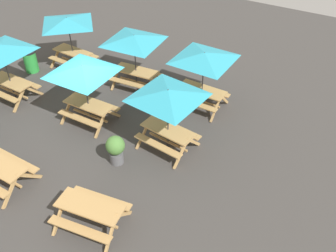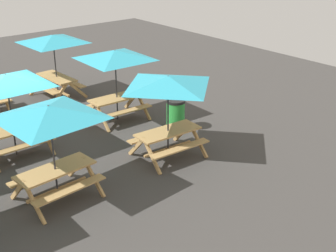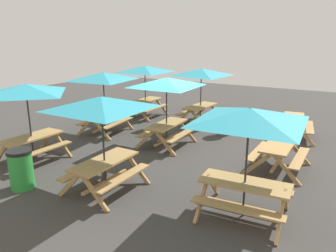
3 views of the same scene
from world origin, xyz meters
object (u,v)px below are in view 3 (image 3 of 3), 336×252
object	(u,v)px
picnic_table_4	(167,87)
picnic_table_5	(293,123)
picnic_table_2	(26,95)
picnic_table_6	(102,110)
picnic_table_1	(201,76)
picnic_table_3	(249,124)
picnic_table_8	(145,73)
potted_plant_0	(225,120)
trash_bin_green	(21,169)
picnic_table_7	(103,81)
picnic_table_0	(279,151)

from	to	relation	value
picnic_table_4	picnic_table_5	bearing A→B (deg)	129.51
picnic_table_2	picnic_table_6	size ratio (longest dim) A/B	0.83
picnic_table_4	picnic_table_2	bearing A→B (deg)	-41.55
picnic_table_1	picnic_table_5	xyz separation A→B (m)	(0.19, 3.75, -1.43)
picnic_table_3	picnic_table_6	size ratio (longest dim) A/B	1.00
picnic_table_8	potted_plant_0	xyz separation A→B (m)	(0.97, 4.15, -1.41)
picnic_table_4	trash_bin_green	size ratio (longest dim) A/B	2.89
picnic_table_5	picnic_table_7	bearing A→B (deg)	-74.04
picnic_table_5	trash_bin_green	size ratio (longest dim) A/B	2.01
picnic_table_1	picnic_table_5	bearing A→B (deg)	93.62
potted_plant_0	trash_bin_green	bearing A→B (deg)	-22.70
picnic_table_3	picnic_table_6	distance (m)	3.28
picnic_table_2	picnic_table_4	xyz separation A→B (m)	(-3.17, 2.76, 0.00)
picnic_table_6	picnic_table_7	world-z (taller)	same
picnic_table_4	picnic_table_0	bearing A→B (deg)	84.86
picnic_table_7	potted_plant_0	world-z (taller)	picnic_table_7
picnic_table_7	potted_plant_0	size ratio (longest dim) A/B	2.75
picnic_table_2	potted_plant_0	xyz separation A→B (m)	(-5.30, 4.04, -1.41)
picnic_table_0	picnic_table_5	world-z (taller)	same
picnic_table_3	potted_plant_0	size ratio (longest dim) A/B	2.76
picnic_table_7	potted_plant_0	bearing A→B (deg)	111.15
picnic_table_6	picnic_table_8	size ratio (longest dim) A/B	1.00
picnic_table_8	trash_bin_green	world-z (taller)	picnic_table_8
picnic_table_1	picnic_table_5	distance (m)	4.01
picnic_table_2	picnic_table_3	size ratio (longest dim) A/B	0.83
picnic_table_1	trash_bin_green	bearing A→B (deg)	-3.26
picnic_table_2	trash_bin_green	bearing A→B (deg)	46.16
picnic_table_5	potted_plant_0	world-z (taller)	potted_plant_0
picnic_table_8	picnic_table_5	bearing A→B (deg)	90.49
picnic_table_0	picnic_table_7	xyz separation A→B (m)	(-0.47, -6.49, 1.43)
picnic_table_2	picnic_table_5	world-z (taller)	picnic_table_2
picnic_table_1	picnic_table_3	xyz separation A→B (m)	(6.32, 3.77, 0.00)
trash_bin_green	potted_plant_0	world-z (taller)	potted_plant_0
picnic_table_3	picnic_table_4	distance (m)	4.77
picnic_table_1	trash_bin_green	world-z (taller)	picnic_table_1
picnic_table_0	picnic_table_1	size ratio (longest dim) A/B	0.65
picnic_table_0	picnic_table_5	size ratio (longest dim) A/B	0.92
picnic_table_6	potted_plant_0	world-z (taller)	picnic_table_6
picnic_table_3	picnic_table_7	bearing A→B (deg)	149.96
picnic_table_1	picnic_table_6	world-z (taller)	same
picnic_table_8	picnic_table_4	bearing A→B (deg)	44.11
picnic_table_4	picnic_table_6	distance (m)	3.61
picnic_table_0	potted_plant_0	distance (m)	3.44
picnic_table_0	potted_plant_0	xyz separation A→B (m)	(-2.43, -2.43, 0.02)
picnic_table_1	picnic_table_6	size ratio (longest dim) A/B	0.99
picnic_table_0	picnic_table_3	world-z (taller)	picnic_table_3
trash_bin_green	potted_plant_0	distance (m)	7.21
picnic_table_2	potted_plant_0	bearing A→B (deg)	145.72
picnic_table_6	potted_plant_0	bearing A→B (deg)	172.07
picnic_table_1	potted_plant_0	size ratio (longest dim) A/B	2.75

